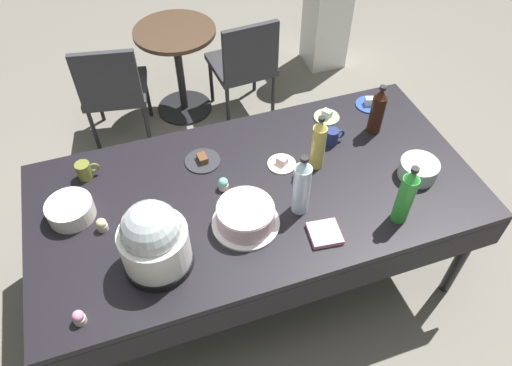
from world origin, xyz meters
The scene contains 24 objects.
ground centered at (0.00, 0.00, 0.00)m, with size 9.00×9.00×0.00m, color slate.
potluck_table centered at (0.00, 0.00, 0.69)m, with size 2.20×1.10×0.75m.
frosted_layer_cake centered at (-0.11, -0.18, 0.81)m, with size 0.32×0.32×0.12m.
slow_cooker centered at (-0.53, -0.26, 0.91)m, with size 0.30×0.30×0.36m.
glass_salad_bowl centered at (0.81, -0.17, 0.79)m, with size 0.19×0.19×0.09m, color #B2C6BC.
ceramic_snack_bowl centered at (-0.87, 0.12, 0.79)m, with size 0.22×0.22×0.09m, color silver.
dessert_plate_cobalt centered at (0.85, 0.41, 0.76)m, with size 0.16×0.16×0.05m.
dessert_plate_sage centered at (0.56, 0.39, 0.76)m, with size 0.15×0.15×0.05m.
dessert_plate_cream centered at (0.18, 0.12, 0.76)m, with size 0.15×0.15×0.05m.
dessert_plate_charcoal centered at (-0.20, 0.28, 0.76)m, with size 0.19×0.19×0.04m.
cupcake_vanilla centered at (-0.88, -0.43, 0.78)m, with size 0.05×0.05×0.07m.
cupcake_rose centered at (-0.74, 0.00, 0.78)m, with size 0.05×0.05×0.07m.
cupcake_mint centered at (-0.15, 0.06, 0.78)m, with size 0.05×0.05×0.07m.
soda_bottle_water centered at (0.16, -0.18, 0.91)m, with size 0.08×0.08×0.34m.
soda_bottle_lime_soda centered at (0.58, -0.38, 0.91)m, with size 0.08×0.08×0.33m.
soda_bottle_cola centered at (0.76, 0.21, 0.89)m, with size 0.08×0.08×0.30m.
soda_bottle_ginger_ale centered at (0.35, 0.06, 0.90)m, with size 0.07×0.07×0.32m.
coffee_mug_olive centered at (-0.78, 0.36, 0.80)m, with size 0.11×0.07×0.09m.
coffee_mug_navy centered at (0.50, 0.19, 0.79)m, with size 0.11×0.07×0.09m.
paper_napkin_stack centered at (0.21, -0.36, 0.76)m, with size 0.14×0.14×0.02m, color pink.
maroon_chair_left centered at (-0.56, 1.45, 0.49)m, with size 0.51×0.51×0.85m.
maroon_chair_right centered at (0.41, 1.45, 0.49)m, with size 0.47×0.47×0.85m.
round_cafe_table centered at (-0.05, 1.67, 0.50)m, with size 0.60×0.60×0.72m.
water_cooler centered at (1.31, 1.94, 0.59)m, with size 0.32×0.32×1.24m.
Camera 1 is at (-0.51, -1.49, 2.53)m, focal length 33.71 mm.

